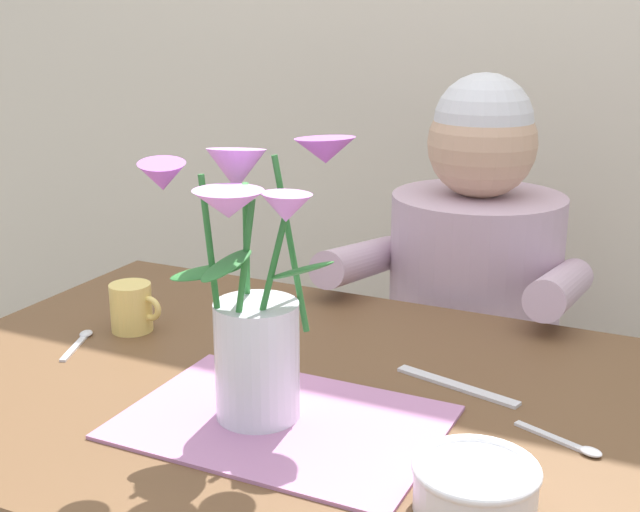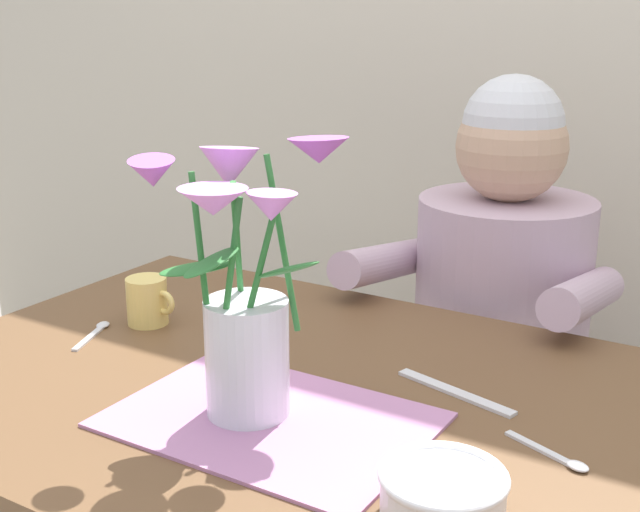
{
  "view_description": "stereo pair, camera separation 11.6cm",
  "coord_description": "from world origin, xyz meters",
  "px_view_note": "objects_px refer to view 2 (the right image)",
  "views": [
    {
      "loc": [
        0.47,
        -0.96,
        1.25
      ],
      "look_at": [
        -0.01,
        0.05,
        0.92
      ],
      "focal_mm": 47.1,
      "sensor_mm": 36.0,
      "label": 1
    },
    {
      "loc": [
        0.58,
        -0.9,
        1.25
      ],
      "look_at": [
        -0.01,
        0.05,
        0.92
      ],
      "focal_mm": 47.1,
      "sensor_mm": 36.0,
      "label": 2
    }
  ],
  "objects_px": {
    "ceramic_bowl": "(443,493)",
    "seated_person": "(497,363)",
    "ceramic_mug": "(148,301)",
    "dinner_knife": "(455,392)",
    "flower_vase": "(245,298)"
  },
  "relations": [
    {
      "from": "flower_vase",
      "to": "seated_person",
      "type": "bearing_deg",
      "value": 83.16
    },
    {
      "from": "seated_person",
      "to": "dinner_knife",
      "type": "distance_m",
      "value": 0.56
    },
    {
      "from": "dinner_knife",
      "to": "ceramic_bowl",
      "type": "bearing_deg",
      "value": -55.41
    },
    {
      "from": "flower_vase",
      "to": "ceramic_mug",
      "type": "relative_size",
      "value": 3.85
    },
    {
      "from": "dinner_knife",
      "to": "ceramic_mug",
      "type": "relative_size",
      "value": 2.04
    },
    {
      "from": "ceramic_mug",
      "to": "ceramic_bowl",
      "type": "bearing_deg",
      "value": -22.02
    },
    {
      "from": "ceramic_bowl",
      "to": "seated_person",
      "type": "bearing_deg",
      "value": 105.47
    },
    {
      "from": "ceramic_bowl",
      "to": "dinner_knife",
      "type": "height_order",
      "value": "ceramic_bowl"
    },
    {
      "from": "seated_person",
      "to": "ceramic_bowl",
      "type": "relative_size",
      "value": 8.35
    },
    {
      "from": "seated_person",
      "to": "flower_vase",
      "type": "height_order",
      "value": "seated_person"
    },
    {
      "from": "seated_person",
      "to": "flower_vase",
      "type": "relative_size",
      "value": 3.17
    },
    {
      "from": "flower_vase",
      "to": "dinner_knife",
      "type": "xyz_separation_m",
      "value": [
        0.21,
        0.2,
        -0.16
      ]
    },
    {
      "from": "ceramic_mug",
      "to": "seated_person",
      "type": "bearing_deg",
      "value": 51.87
    },
    {
      "from": "ceramic_bowl",
      "to": "ceramic_mug",
      "type": "bearing_deg",
      "value": 157.98
    },
    {
      "from": "flower_vase",
      "to": "dinner_knife",
      "type": "height_order",
      "value": "flower_vase"
    }
  ]
}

